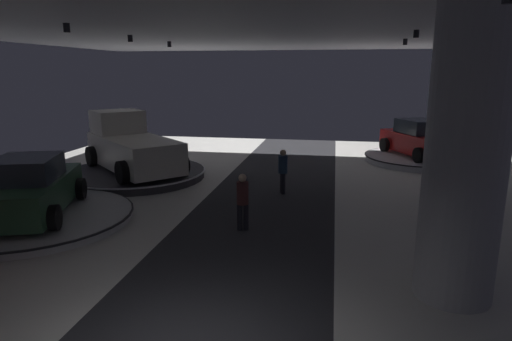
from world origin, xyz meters
The scene contains 9 objects.
column_right centered at (4.45, 2.98, 2.75)m, with size 1.44×1.44×5.50m.
display_platform_deep_right centered at (6.10, 16.12, 0.18)m, with size 5.02×5.02×0.31m.
display_car_deep_right centered at (6.09, 16.14, 1.08)m, with size 3.48×4.57×1.71m.
display_platform_far_left centered at (-5.83, 10.77, 0.18)m, with size 5.68×5.68×0.33m.
pickup_truck_far_left centered at (-6.06, 10.99, 1.26)m, with size 5.30×5.16×2.30m.
display_platform_mid_left centered at (-6.35, 5.27, 0.14)m, with size 5.55×5.55×0.24m.
display_car_mid_left centered at (-6.34, 5.24, 1.01)m, with size 3.23×4.56×1.71m.
visitor_walking_near centered at (-0.29, 5.72, 0.91)m, with size 0.32×0.32×1.59m.
visitor_walking_far centered at (0.35, 9.56, 0.91)m, with size 0.32×0.32×1.59m.
Camera 1 is at (2.07, -5.34, 4.29)m, focal length 30.55 mm.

